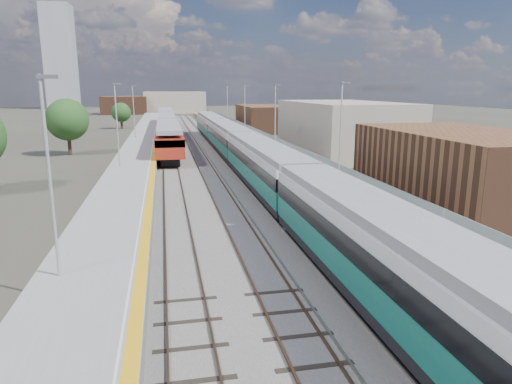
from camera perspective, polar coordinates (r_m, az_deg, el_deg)
name	(u,v)px	position (r m, az deg, el deg)	size (l,w,h in m)	color
ground	(212,151)	(60.34, -5.58, 5.11)	(320.00, 320.00, 0.00)	#47443A
ballast_bed	(193,149)	(62.63, -7.87, 5.36)	(10.50, 155.00, 0.06)	#565451
tracks	(197,147)	(64.32, -7.44, 5.64)	(8.96, 160.00, 0.17)	#4C3323
platform_right	(248,144)	(63.46, -1.05, 6.04)	(4.70, 155.00, 8.52)	slate
platform_left	(141,147)	(62.51, -14.14, 5.53)	(4.30, 155.00, 8.52)	slate
buildings	(121,79)	(148.61, -16.52, 13.33)	(72.00, 185.50, 40.00)	brown
green_train	(242,148)	(45.38, -1.75, 5.54)	(2.94, 81.74, 3.23)	black
red_train	(167,125)	(76.23, -11.08, 8.22)	(3.00, 60.69, 3.78)	black
tree_b	(67,120)	(60.46, -22.52, 8.34)	(5.06, 5.06, 6.86)	#382619
tree_c	(121,112)	(97.37, -16.52, 9.51)	(3.87, 3.87, 5.25)	#382619
tree_d	(310,114)	(82.70, 6.73, 9.71)	(4.31, 4.31, 5.84)	#382619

